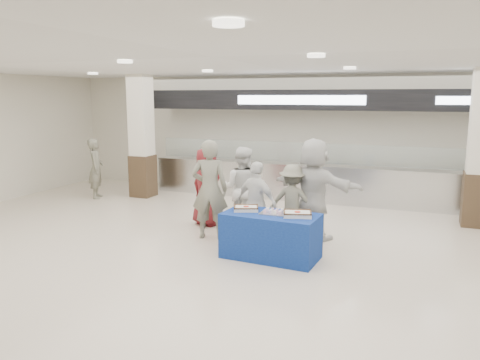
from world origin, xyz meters
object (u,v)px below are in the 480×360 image
at_px(soldier_a, 210,189).
at_px(chef_short, 257,203).
at_px(chef_tall, 242,188).
at_px(display_table, 271,236).
at_px(civilian_white, 314,189).
at_px(civilian_maroon, 206,187).
at_px(soldier_b, 292,202).
at_px(sheet_cake_right, 297,213).
at_px(soldier_bg, 96,168).
at_px(sheet_cake_left, 246,208).
at_px(cupcake_tray, 274,212).

xyz_separation_m(soldier_a, chef_short, (0.92, 0.02, -0.18)).
bearing_deg(chef_tall, chef_short, 122.34).
distance_m(display_table, civilian_white, 1.50).
bearing_deg(chef_short, civilian_white, -122.85).
bearing_deg(civilian_maroon, soldier_b, -166.44).
relative_size(sheet_cake_right, civilian_maroon, 0.32).
bearing_deg(soldier_b, soldier_a, 15.72).
bearing_deg(chef_short, chef_tall, -32.42).
xyz_separation_m(display_table, sheet_cake_right, (0.44, -0.00, 0.42)).
bearing_deg(soldier_bg, chef_tall, -134.80).
height_order(display_table, chef_short, chef_short).
bearing_deg(display_table, soldier_bg, 157.96).
xyz_separation_m(soldier_a, soldier_bg, (-4.27, 2.13, -0.15)).
bearing_deg(civilian_white, civilian_maroon, 9.78).
relative_size(display_table, chef_short, 1.03).
distance_m(sheet_cake_left, civilian_maroon, 1.96).
bearing_deg(soldier_bg, civilian_maroon, -137.82).
bearing_deg(chef_tall, sheet_cake_left, 109.13).
xyz_separation_m(civilian_maroon, chef_short, (1.37, -0.79, -0.05)).
relative_size(display_table, soldier_bg, 0.99).
bearing_deg(display_table, civilian_maroon, 145.97).
height_order(cupcake_tray, civilian_maroon, civilian_maroon).
distance_m(sheet_cake_left, soldier_bg, 5.87).
relative_size(civilian_white, soldier_bg, 1.21).
bearing_deg(soldier_bg, soldier_a, -145.18).
xyz_separation_m(display_table, chef_short, (-0.48, 0.66, 0.38)).
bearing_deg(sheet_cake_left, cupcake_tray, -4.41).
distance_m(sheet_cake_right, civilian_maroon, 2.72).
xyz_separation_m(chef_short, soldier_b, (0.52, 0.54, -0.05)).
xyz_separation_m(chef_short, soldier_bg, (-5.19, 2.11, 0.03)).
bearing_deg(soldier_b, civilian_maroon, -12.74).
relative_size(chef_tall, soldier_b, 1.19).
bearing_deg(civilian_white, soldier_a, 33.41).
relative_size(sheet_cake_left, soldier_bg, 0.31).
bearing_deg(soldier_bg, chef_short, -140.82).
xyz_separation_m(soldier_a, soldier_b, (1.44, 0.56, -0.23)).
bearing_deg(civilian_maroon, soldier_bg, 1.86).
distance_m(civilian_white, soldier_bg, 6.25).
height_order(cupcake_tray, soldier_a, soldier_a).
relative_size(sheet_cake_left, chef_short, 0.32).
bearing_deg(sheet_cake_right, cupcake_tray, 175.67).
xyz_separation_m(cupcake_tray, civilian_white, (0.37, 1.30, 0.16)).
bearing_deg(chef_tall, soldier_b, 162.93).
xyz_separation_m(civilian_maroon, civilian_white, (2.26, -0.12, 0.14)).
distance_m(cupcake_tray, soldier_bg, 6.33).
relative_size(civilian_maroon, soldier_b, 1.15).
xyz_separation_m(display_table, chef_tall, (-1.07, 1.45, 0.46)).
distance_m(sheet_cake_right, soldier_bg, 6.71).
distance_m(sheet_cake_left, soldier_a, 1.12).
distance_m(display_table, cupcake_tray, 0.41).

